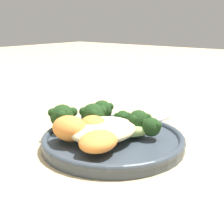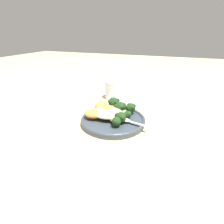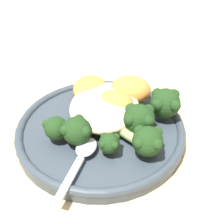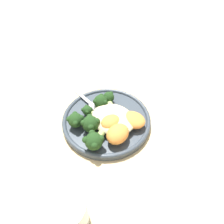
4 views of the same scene
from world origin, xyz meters
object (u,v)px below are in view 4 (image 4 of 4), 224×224
object	(u,v)px
plate	(106,120)
sweet_potato_chunk_0	(118,134)
broccoli_stalk_3	(81,120)
sweet_potato_chunk_1	(133,120)
spoon	(91,104)
sweet_potato_chunk_2	(112,122)
water_glass	(67,215)
broccoli_stalk_0	(109,101)
broccoli_stalk_4	(93,123)
quinoa_mound	(113,119)
broccoli_stalk_2	(96,113)
broccoli_stalk_5	(97,138)
broccoli_stalk_1	(102,103)

from	to	relation	value
plate	sweet_potato_chunk_0	world-z (taller)	sweet_potato_chunk_0
broccoli_stalk_3	sweet_potato_chunk_1	size ratio (longest dim) A/B	1.52
plate	spoon	xyz separation A→B (m)	(0.06, -0.01, 0.01)
sweet_potato_chunk_2	water_glass	world-z (taller)	water_glass
broccoli_stalk_0	broccoli_stalk_4	world-z (taller)	broccoli_stalk_4
quinoa_mound	broccoli_stalk_2	size ratio (longest dim) A/B	1.13
broccoli_stalk_3	spoon	size ratio (longest dim) A/B	0.97
broccoli_stalk_2	broccoli_stalk_5	distance (m)	0.09
sweet_potato_chunk_0	spoon	size ratio (longest dim) A/B	0.59
broccoli_stalk_2	broccoli_stalk_0	bearing A→B (deg)	-116.90
plate	broccoli_stalk_4	size ratio (longest dim) A/B	2.12
broccoli_stalk_3	plate	bearing A→B (deg)	-173.31
plate	sweet_potato_chunk_1	bearing A→B (deg)	-159.45
broccoli_stalk_1	sweet_potato_chunk_2	xyz separation A→B (m)	(-0.06, 0.04, 0.00)
broccoli_stalk_3	water_glass	size ratio (longest dim) A/B	1.14
broccoli_stalk_0	sweet_potato_chunk_2	xyz separation A→B (m)	(-0.05, 0.06, 0.00)
broccoli_stalk_4	sweet_potato_chunk_2	distance (m)	0.05
quinoa_mound	sweet_potato_chunk_0	xyz separation A→B (m)	(-0.04, 0.04, 0.01)
broccoli_stalk_3	broccoli_stalk_2	bearing A→B (deg)	-152.57
broccoli_stalk_2	sweet_potato_chunk_2	xyz separation A→B (m)	(-0.06, 0.00, 0.01)
broccoli_stalk_5	sweet_potato_chunk_1	bearing A→B (deg)	151.06
sweet_potato_chunk_0	sweet_potato_chunk_2	size ratio (longest dim) A/B	1.09
broccoli_stalk_5	sweet_potato_chunk_2	distance (m)	0.06
broccoli_stalk_4	broccoli_stalk_0	bearing A→B (deg)	-146.46
broccoli_stalk_0	spoon	distance (m)	0.05
plate	broccoli_stalk_4	bearing A→B (deg)	82.79
broccoli_stalk_3	broccoli_stalk_4	world-z (taller)	broccoli_stalk_4
broccoli_stalk_1	broccoli_stalk_2	world-z (taller)	broccoli_stalk_1
broccoli_stalk_1	broccoli_stalk_2	size ratio (longest dim) A/B	0.78
quinoa_mound	broccoli_stalk_3	size ratio (longest dim) A/B	1.16
broccoli_stalk_3	broccoli_stalk_1	bearing A→B (deg)	-143.98
broccoli_stalk_5	spoon	xyz separation A→B (m)	(0.09, -0.09, -0.02)
broccoli_stalk_1	spoon	distance (m)	0.04
plate	broccoli_stalk_3	distance (m)	0.07
broccoli_stalk_4	sweet_potato_chunk_1	xyz separation A→B (m)	(-0.07, -0.07, -0.01)
broccoli_stalk_0	broccoli_stalk_1	bearing A→B (deg)	109.27
plate	sweet_potato_chunk_2	world-z (taller)	sweet_potato_chunk_2
broccoli_stalk_4	sweet_potato_chunk_1	world-z (taller)	broccoli_stalk_4
broccoli_stalk_1	spoon	xyz separation A→B (m)	(0.03, 0.01, -0.01)
sweet_potato_chunk_1	water_glass	bearing A→B (deg)	95.86
quinoa_mound	sweet_potato_chunk_0	world-z (taller)	sweet_potato_chunk_0
plate	spoon	distance (m)	0.07
broccoli_stalk_5	sweet_potato_chunk_0	world-z (taller)	broccoli_stalk_5
broccoli_stalk_1	water_glass	world-z (taller)	water_glass
sweet_potato_chunk_1	water_glass	xyz separation A→B (m)	(-0.03, 0.27, 0.01)
broccoli_stalk_1	water_glass	size ratio (longest dim) A/B	0.91
broccoli_stalk_5	sweet_potato_chunk_2	world-z (taller)	broccoli_stalk_5
sweet_potato_chunk_1	quinoa_mound	bearing A→B (deg)	32.86
broccoli_stalk_3	spoon	bearing A→B (deg)	-119.83
broccoli_stalk_4	water_glass	world-z (taller)	water_glass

